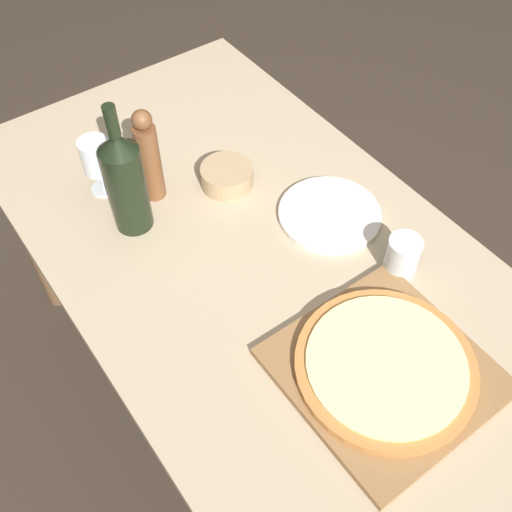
% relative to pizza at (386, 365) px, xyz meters
% --- Properties ---
extents(ground_plane, '(12.00, 12.00, 0.00)m').
position_rel_pizza_xyz_m(ground_plane, '(-0.01, 0.36, -0.76)').
color(ground_plane, '#382D23').
extents(dining_table, '(0.86, 1.64, 0.73)m').
position_rel_pizza_xyz_m(dining_table, '(-0.01, 0.36, -0.12)').
color(dining_table, tan).
rests_on(dining_table, ground_plane).
extents(cutting_board, '(0.37, 0.38, 0.02)m').
position_rel_pizza_xyz_m(cutting_board, '(0.00, 0.00, -0.02)').
color(cutting_board, olive).
rests_on(cutting_board, dining_table).
extents(pizza, '(0.35, 0.35, 0.02)m').
position_rel_pizza_xyz_m(pizza, '(0.00, 0.00, 0.00)').
color(pizza, '#BC7A3D').
rests_on(pizza, cutting_board).
extents(wine_bottle, '(0.09, 0.09, 0.34)m').
position_rel_pizza_xyz_m(wine_bottle, '(-0.20, 0.64, 0.11)').
color(wine_bottle, black).
rests_on(wine_bottle, dining_table).
extents(pepper_mill, '(0.05, 0.05, 0.25)m').
position_rel_pizza_xyz_m(pepper_mill, '(-0.12, 0.70, 0.09)').
color(pepper_mill, brown).
rests_on(pepper_mill, dining_table).
extents(wine_glass, '(0.07, 0.07, 0.15)m').
position_rel_pizza_xyz_m(wine_glass, '(-0.21, 0.79, 0.07)').
color(wine_glass, silver).
rests_on(wine_glass, dining_table).
extents(small_bowl, '(0.13, 0.13, 0.05)m').
position_rel_pizza_xyz_m(small_bowl, '(0.05, 0.62, -0.00)').
color(small_bowl, tan).
rests_on(small_bowl, dining_table).
extents(drinking_tumbler, '(0.07, 0.07, 0.09)m').
position_rel_pizza_xyz_m(drinking_tumbler, '(0.21, 0.17, 0.02)').
color(drinking_tumbler, silver).
rests_on(drinking_tumbler, dining_table).
extents(dinner_plate, '(0.25, 0.25, 0.01)m').
position_rel_pizza_xyz_m(dinner_plate, '(0.19, 0.38, -0.02)').
color(dinner_plate, silver).
rests_on(dinner_plate, dining_table).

